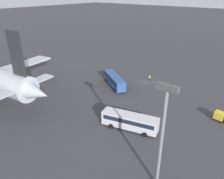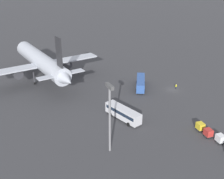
# 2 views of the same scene
# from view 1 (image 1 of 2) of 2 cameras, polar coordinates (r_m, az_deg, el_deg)

# --- Properties ---
(ground_plane) EXTENTS (600.00, 600.00, 0.00)m
(ground_plane) POSITION_cam_1_polar(r_m,az_deg,el_deg) (68.36, 9.19, 2.03)
(ground_plane) COLOR #38383A
(shuttle_bus_near) EXTENTS (11.25, 8.30, 3.23)m
(shuttle_bus_near) POSITION_cam_1_polar(r_m,az_deg,el_deg) (63.77, 0.60, 2.54)
(shuttle_bus_near) COLOR #2D5199
(shuttle_bus_near) RESTS_ON ground
(shuttle_bus_far) EXTENTS (11.82, 5.62, 3.29)m
(shuttle_bus_far) POSITION_cam_1_polar(r_m,az_deg,el_deg) (44.65, 4.70, -8.08)
(shuttle_bus_far) COLOR silver
(shuttle_bus_far) RESTS_ON ground
(worker_person) EXTENTS (0.38, 0.38, 1.74)m
(worker_person) POSITION_cam_1_polar(r_m,az_deg,el_deg) (68.96, 9.78, 2.98)
(worker_person) COLOR #1E1E2D
(worker_person) RESTS_ON ground
(cargo_cart_yellow) EXTENTS (2.17, 1.89, 2.06)m
(cargo_cart_yellow) POSITION_cam_1_polar(r_m,az_deg,el_deg) (52.93, 26.21, -6.14)
(cargo_cart_yellow) COLOR #38383D
(cargo_cart_yellow) RESTS_ON ground
(light_pole) EXTENTS (2.80, 0.70, 16.06)m
(light_pole) POSITION_cam_1_polar(r_m,az_deg,el_deg) (29.13, 13.11, -9.75)
(light_pole) COLOR slate
(light_pole) RESTS_ON ground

